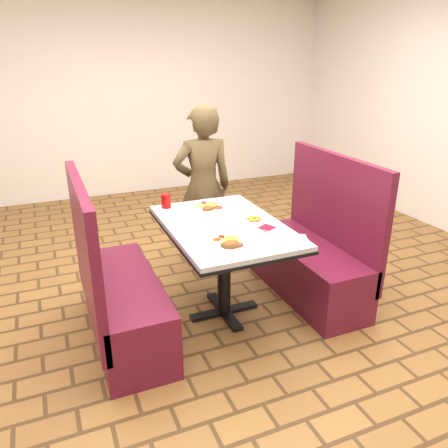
{
  "coord_description": "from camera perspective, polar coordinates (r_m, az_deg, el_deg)",
  "views": [
    {
      "loc": [
        -1.15,
        -2.71,
        1.9
      ],
      "look_at": [
        0.0,
        0.0,
        0.75
      ],
      "focal_mm": 35.0,
      "sensor_mm": 36.0,
      "label": 1
    }
  ],
  "objects": [
    {
      "name": "room",
      "position": [
        2.94,
        0.0,
        21.61
      ],
      "size": [
        7.0,
        7.04,
        2.82
      ],
      "color": "olive",
      "rests_on": "ground"
    },
    {
      "name": "dining_table",
      "position": [
        3.19,
        0.0,
        -1.61
      ],
      "size": [
        0.81,
        1.21,
        0.75
      ],
      "color": "silver",
      "rests_on": "ground"
    },
    {
      "name": "booth_bench_left",
      "position": [
        3.15,
        -13.68,
        -9.23
      ],
      "size": [
        0.47,
        1.2,
        1.17
      ],
      "color": "maroon",
      "rests_on": "ground"
    },
    {
      "name": "booth_bench_right",
      "position": [
        3.68,
        11.54,
        -4.34
      ],
      "size": [
        0.47,
        1.2,
        1.17
      ],
      "color": "maroon",
      "rests_on": "ground"
    },
    {
      "name": "diner_person",
      "position": [
        4.03,
        -2.77,
        4.77
      ],
      "size": [
        0.58,
        0.42,
        1.5
      ],
      "primitive_type": "imported",
      "rotation": [
        0.0,
        0.0,
        3.03
      ],
      "color": "brown",
      "rests_on": "ground"
    },
    {
      "name": "near_dinner_plate",
      "position": [
        2.79,
        0.56,
        -2.26
      ],
      "size": [
        0.28,
        0.28,
        0.09
      ],
      "rotation": [
        0.0,
        0.0,
        0.39
      ],
      "color": "white",
      "rests_on": "dining_table"
    },
    {
      "name": "far_dinner_plate",
      "position": [
        3.46,
        -1.96,
        2.36
      ],
      "size": [
        0.28,
        0.28,
        0.07
      ],
      "rotation": [
        0.0,
        0.0,
        0.16
      ],
      "color": "white",
      "rests_on": "dining_table"
    },
    {
      "name": "plantain_plate",
      "position": [
        3.22,
        3.89,
        0.58
      ],
      "size": [
        0.19,
        0.19,
        0.03
      ],
      "rotation": [
        0.0,
        0.0,
        -0.26
      ],
      "color": "white",
      "rests_on": "dining_table"
    },
    {
      "name": "maroon_napkin",
      "position": [
        3.11,
        5.66,
        -0.45
      ],
      "size": [
        0.13,
        0.13,
        0.0
      ],
      "primitive_type": "cube",
      "rotation": [
        0.0,
        0.0,
        0.43
      ],
      "color": "maroon",
      "rests_on": "dining_table"
    },
    {
      "name": "spoon_utensil",
      "position": [
        3.05,
        4.95,
        -0.74
      ],
      "size": [
        0.03,
        0.13,
        0.0
      ],
      "primitive_type": "cube",
      "rotation": [
        0.0,
        0.0,
        0.15
      ],
      "color": "#BDBDC1",
      "rests_on": "dining_table"
    },
    {
      "name": "red_tumbler",
      "position": [
        3.51,
        -7.57,
        3.03
      ],
      "size": [
        0.08,
        0.08,
        0.11
      ],
      "primitive_type": "cylinder",
      "color": "#B10C0B",
      "rests_on": "dining_table"
    },
    {
      "name": "paper_napkin",
      "position": [
        2.91,
        8.83,
        -2.05
      ],
      "size": [
        0.25,
        0.22,
        0.01
      ],
      "primitive_type": "cube",
      "rotation": [
        0.0,
        0.0,
        -0.37
      ],
      "color": "white",
      "rests_on": "dining_table"
    },
    {
      "name": "knife_utensil",
      "position": [
        2.82,
        2.22,
        -2.49
      ],
      "size": [
        0.04,
        0.19,
        0.0
      ],
      "primitive_type": "cube",
      "rotation": [
        0.0,
        0.0,
        -0.14
      ],
      "color": "silver",
      "rests_on": "dining_table"
    },
    {
      "name": "fork_utensil",
      "position": [
        2.82,
        0.51,
        -2.49
      ],
      "size": [
        0.02,
        0.14,
        0.0
      ],
      "primitive_type": "cube",
      "rotation": [
        0.0,
        0.0,
        -0.11
      ],
      "color": "silver",
      "rests_on": "dining_table"
    },
    {
      "name": "lettuce_shreds",
      "position": [
        3.22,
        0.24,
        0.47
      ],
      "size": [
        0.28,
        0.32,
        0.0
      ],
      "primitive_type": null,
      "color": "#9CC54F",
      "rests_on": "dining_table"
    }
  ]
}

